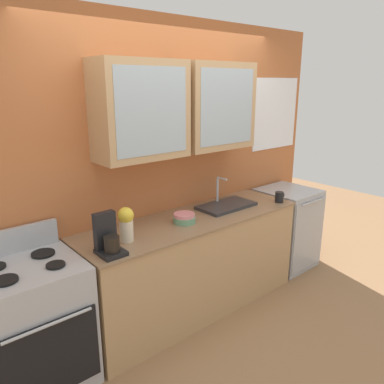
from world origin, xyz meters
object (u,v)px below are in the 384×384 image
at_px(bowl_stack, 184,218).
at_px(stove_range, 34,326).
at_px(coffee_maker, 108,239).
at_px(cup_near_sink, 279,197).
at_px(dishwasher, 286,228).
at_px(vase, 126,223).
at_px(sink_faucet, 226,205).

bearing_deg(bowl_stack, stove_range, 178.41).
xyz_separation_m(bowl_stack, coffee_maker, (-0.78, -0.12, 0.07)).
bearing_deg(cup_near_sink, dishwasher, 24.47).
distance_m(stove_range, vase, 0.93).
bearing_deg(sink_faucet, dishwasher, -1.93).
xyz_separation_m(bowl_stack, dishwasher, (1.53, 0.03, -0.49)).
bearing_deg(cup_near_sink, sink_faucet, 155.38).
bearing_deg(coffee_maker, sink_faucet, 7.79).
distance_m(bowl_stack, dishwasher, 1.61).
height_order(stove_range, cup_near_sink, stove_range).
distance_m(sink_faucet, coffee_maker, 1.37).
bearing_deg(dishwasher, coffee_maker, -176.23).
bearing_deg(vase, cup_near_sink, -5.20).
bearing_deg(sink_faucet, vase, -175.76).
bearing_deg(bowl_stack, dishwasher, 1.18).
bearing_deg(stove_range, dishwasher, -0.09).
height_order(bowl_stack, dishwasher, bowl_stack).
xyz_separation_m(vase, dishwasher, (2.11, 0.05, -0.59)).
height_order(vase, coffee_maker, coffee_maker).
relative_size(sink_faucet, bowl_stack, 2.89).
xyz_separation_m(cup_near_sink, dishwasher, (0.45, 0.20, -0.50)).
distance_m(stove_range, cup_near_sink, 2.44).
xyz_separation_m(stove_range, vase, (0.72, -0.06, 0.58)).
relative_size(vase, cup_near_sink, 2.16).
relative_size(bowl_stack, vase, 0.72).
bearing_deg(stove_range, cup_near_sink, -4.99).
bearing_deg(sink_faucet, coffee_maker, -172.21).
relative_size(stove_range, dishwasher, 1.20).
height_order(vase, cup_near_sink, vase).
distance_m(sink_faucet, cup_near_sink, 0.57).
bearing_deg(coffee_maker, dishwasher, 3.77).
bearing_deg(dishwasher, vase, -178.57).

